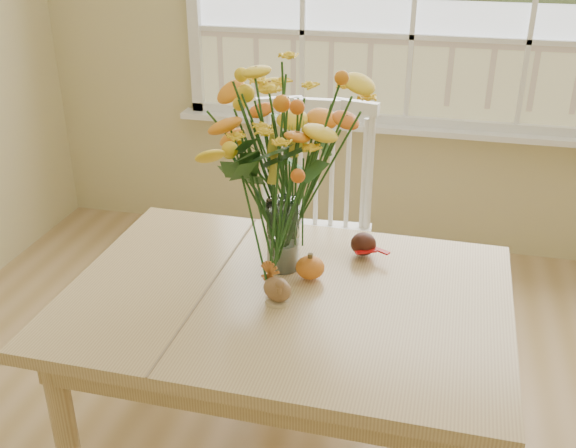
# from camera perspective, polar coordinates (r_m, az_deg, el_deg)

# --- Properties ---
(dining_table) EXTENTS (1.33, 0.96, 0.70)m
(dining_table) POSITION_cam_1_polar(r_m,az_deg,el_deg) (2.07, -0.13, -8.00)
(dining_table) COLOR tan
(dining_table) RESTS_ON floor
(windsor_chair) EXTENTS (0.51, 0.49, 1.03)m
(windsor_chair) POSITION_cam_1_polar(r_m,az_deg,el_deg) (2.75, 2.05, 0.23)
(windsor_chair) COLOR white
(windsor_chair) RESTS_ON floor
(flower_vase) EXTENTS (0.49, 0.49, 0.58)m
(flower_vase) POSITION_cam_1_polar(r_m,az_deg,el_deg) (2.01, -0.45, 4.98)
(flower_vase) COLOR white
(flower_vase) RESTS_ON dining_table
(pumpkin) EXTENTS (0.09, 0.09, 0.07)m
(pumpkin) POSITION_cam_1_polar(r_m,az_deg,el_deg) (2.08, 1.88, -3.79)
(pumpkin) COLOR #BF5516
(pumpkin) RESTS_ON dining_table
(turkey_figurine) EXTENTS (0.11, 0.10, 0.11)m
(turkey_figurine) POSITION_cam_1_polar(r_m,az_deg,el_deg) (1.95, -0.92, -5.56)
(turkey_figurine) COLOR #CCB78C
(turkey_figurine) RESTS_ON dining_table
(dark_gourd) EXTENTS (0.13, 0.08, 0.08)m
(dark_gourd) POSITION_cam_1_polar(r_m,az_deg,el_deg) (2.22, 6.40, -1.78)
(dark_gourd) COLOR #38160F
(dark_gourd) RESTS_ON dining_table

